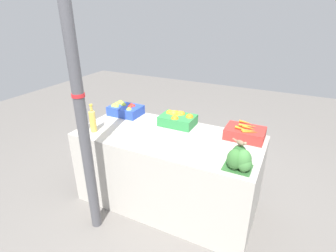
% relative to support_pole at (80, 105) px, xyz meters
% --- Properties ---
extents(ground_plane, '(10.00, 10.00, 0.00)m').
position_rel_support_pole_xyz_m(ground_plane, '(0.48, 0.64, -1.27)').
color(ground_plane, slate).
extents(market_table, '(1.84, 0.86, 0.82)m').
position_rel_support_pole_xyz_m(market_table, '(0.48, 0.64, -0.86)').
color(market_table, '#B7B2A8').
rests_on(market_table, ground_plane).
extents(support_pole, '(0.11, 0.11, 2.54)m').
position_rel_support_pole_xyz_m(support_pole, '(0.00, 0.00, 0.00)').
color(support_pole, '#4C4C51').
rests_on(support_pole, ground_plane).
extents(apple_crate, '(0.37, 0.27, 0.14)m').
position_rel_support_pole_xyz_m(apple_crate, '(-0.23, 0.91, -0.39)').
color(apple_crate, '#2847B7').
rests_on(apple_crate, market_table).
extents(orange_crate, '(0.37, 0.27, 0.15)m').
position_rel_support_pole_xyz_m(orange_crate, '(0.46, 0.92, -0.39)').
color(orange_crate, '#2D8442').
rests_on(orange_crate, market_table).
extents(carrot_crate, '(0.37, 0.27, 0.14)m').
position_rel_support_pole_xyz_m(carrot_crate, '(1.18, 0.91, -0.40)').
color(carrot_crate, red).
rests_on(carrot_crate, market_table).
extents(broccoli_pile, '(0.22, 0.20, 0.19)m').
position_rel_support_pole_xyz_m(broccoli_pile, '(1.25, 0.34, -0.36)').
color(broccoli_pile, '#2D602D').
rests_on(broccoli_pile, market_table).
extents(juice_bottle_cloudy, '(0.07, 0.07, 0.25)m').
position_rel_support_pole_xyz_m(juice_bottle_cloudy, '(-0.36, 0.38, -0.35)').
color(juice_bottle_cloudy, beige).
rests_on(juice_bottle_cloudy, market_table).
extents(juice_bottle_golden, '(0.06, 0.06, 0.30)m').
position_rel_support_pole_xyz_m(juice_bottle_golden, '(-0.24, 0.38, -0.33)').
color(juice_bottle_golden, gold).
rests_on(juice_bottle_golden, market_table).
extents(sparrow_bird, '(0.13, 0.07, 0.05)m').
position_rel_support_pole_xyz_m(sparrow_bird, '(1.24, 0.37, -0.23)').
color(sparrow_bird, '#4C3D2D').
rests_on(sparrow_bird, broccoli_pile).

